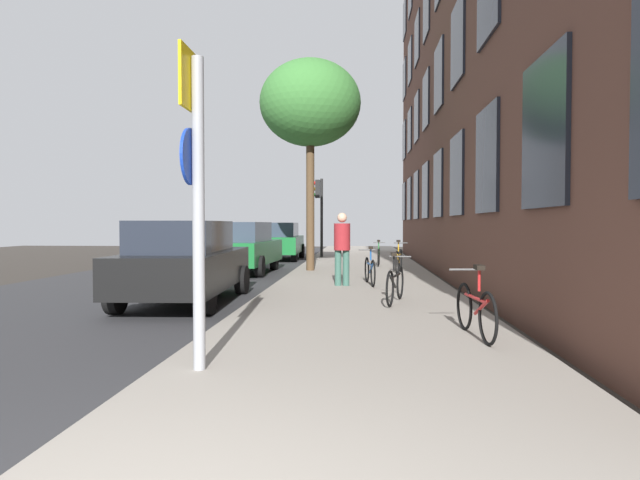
{
  "coord_description": "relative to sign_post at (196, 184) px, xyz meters",
  "views": [
    {
      "loc": [
        1.06,
        -2.08,
        1.57
      ],
      "look_at": [
        0.24,
        9.4,
        1.23
      ],
      "focal_mm": 30.66,
      "sensor_mm": 36.0,
      "label": 1
    }
  ],
  "objects": [
    {
      "name": "car_1",
      "position": [
        -2.15,
        11.73,
        -1.13
      ],
      "size": [
        2.07,
        4.29,
        1.62
      ],
      "color": "#19662D",
      "rests_on": "road_asphalt"
    },
    {
      "name": "car_2",
      "position": [
        -1.92,
        18.43,
        -1.13
      ],
      "size": [
        2.02,
        4.51,
        1.62
      ],
      "color": "#19662D",
      "rests_on": "road_asphalt"
    },
    {
      "name": "road_asphalt",
      "position": [
        -3.95,
        11.78,
        -1.96
      ],
      "size": [
        7.0,
        38.0,
        0.01
      ],
      "primitive_type": "cube",
      "color": "#2D2D30",
      "rests_on": "ground"
    },
    {
      "name": "bicycle_4",
      "position": [
        2.3,
        13.77,
        -1.5
      ],
      "size": [
        0.42,
        1.57,
        0.9
      ],
      "color": "black",
      "rests_on": "sidewalk"
    },
    {
      "name": "bicycle_0",
      "position": [
        3.1,
        1.77,
        -1.48
      ],
      "size": [
        0.42,
        1.61,
        0.94
      ],
      "color": "black",
      "rests_on": "sidewalk"
    },
    {
      "name": "bicycle_2",
      "position": [
        1.87,
        7.77,
        -1.49
      ],
      "size": [
        0.42,
        1.64,
        0.92
      ],
      "color": "black",
      "rests_on": "sidewalk"
    },
    {
      "name": "tree_near",
      "position": [
        0.09,
        11.73,
        3.34
      ],
      "size": [
        3.15,
        3.15,
        6.56
      ],
      "color": "#4C3823",
      "rests_on": "sidewalk"
    },
    {
      "name": "pedestrian_0",
      "position": [
        1.21,
        7.52,
        -0.87
      ],
      "size": [
        0.54,
        0.54,
        1.71
      ],
      "color": "#33594C",
      "rests_on": "sidewalk"
    },
    {
      "name": "bicycle_3",
      "position": [
        2.78,
        10.77,
        -1.46
      ],
      "size": [
        0.47,
        1.76,
        0.99
      ],
      "color": "black",
      "rests_on": "sidewalk"
    },
    {
      "name": "car_0",
      "position": [
        -1.8,
        5.19,
        -1.13
      ],
      "size": [
        1.97,
        4.52,
        1.62
      ],
      "color": "black",
      "rests_on": "road_asphalt"
    },
    {
      "name": "sidewalk",
      "position": [
        1.65,
        11.78,
        -1.91
      ],
      "size": [
        4.2,
        38.0,
        0.12
      ],
      "primitive_type": "cube",
      "color": "gray",
      "rests_on": "ground"
    },
    {
      "name": "bicycle_1",
      "position": [
        2.28,
        4.77,
        -1.49
      ],
      "size": [
        0.56,
        1.67,
        0.93
      ],
      "color": "black",
      "rests_on": "sidewalk"
    },
    {
      "name": "ground_plane",
      "position": [
        -1.85,
        11.78,
        -1.97
      ],
      "size": [
        41.8,
        41.8,
        0.0
      ],
      "primitive_type": "plane",
      "color": "#332D28"
    },
    {
      "name": "traffic_light",
      "position": [
        -0.15,
        18.84,
        0.52
      ],
      "size": [
        0.43,
        0.24,
        3.46
      ],
      "color": "black",
      "rests_on": "sidewalk"
    },
    {
      "name": "sign_post",
      "position": [
        0.0,
        0.0,
        0.0
      ],
      "size": [
        0.16,
        0.6,
        3.17
      ],
      "color": "gray",
      "rests_on": "sidewalk"
    }
  ]
}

